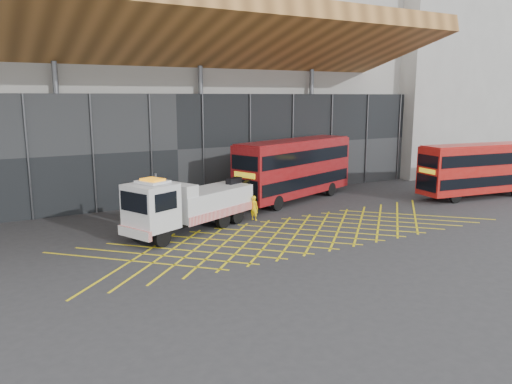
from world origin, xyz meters
TOP-DOWN VIEW (x-y plane):
  - ground_plane at (0.00, 0.00)m, footprint 120.00×120.00m
  - road_markings at (4.80, 0.00)m, footprint 26.36×7.16m
  - construction_building at (1.92, 18.40)m, footprint 55.00×23.97m
  - east_building at (32.00, 16.00)m, footprint 15.00×12.00m
  - recovery_truck at (-0.37, 3.53)m, footprint 9.93×5.63m
  - bus_towed at (10.05, 7.99)m, footprint 11.53×6.30m
  - bus_second at (23.25, 1.87)m, footprint 10.49×3.63m
  - worker at (4.35, 4.11)m, footprint 0.58×0.68m

SIDE VIEW (x-z plane):
  - ground_plane at x=0.00m, z-range 0.00..0.00m
  - road_markings at x=4.80m, z-range 0.00..0.01m
  - worker at x=4.35m, z-range 0.00..1.59m
  - recovery_truck at x=-0.37m, z-range -0.14..3.43m
  - bus_second at x=23.25m, z-range 0.23..4.41m
  - bus_towed at x=10.05m, z-range 0.26..4.87m
  - construction_building at x=1.92m, z-range -0.02..17.98m
  - east_building at x=32.00m, z-range 0.00..20.00m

